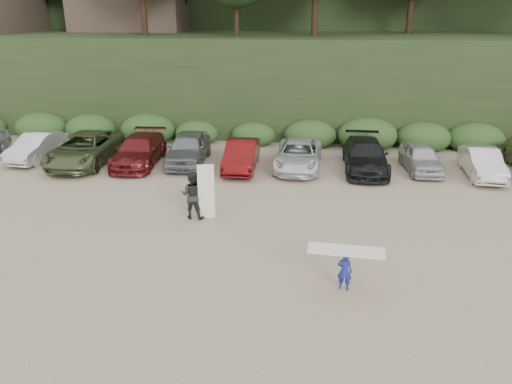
# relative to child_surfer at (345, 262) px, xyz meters

# --- Properties ---
(ground) EXTENTS (120.00, 120.00, 0.00)m
(ground) POSITION_rel_child_surfer_xyz_m (-2.52, 1.39, -0.90)
(ground) COLOR tan
(ground) RESTS_ON ground
(parked_cars) EXTENTS (34.05, 6.22, 1.63)m
(parked_cars) POSITION_rel_child_surfer_xyz_m (-2.65, 11.43, -0.14)
(parked_cars) COLOR #A0A0A4
(parked_cars) RESTS_ON ground
(child_surfer) EXTENTS (2.24, 0.79, 1.32)m
(child_surfer) POSITION_rel_child_surfer_xyz_m (0.00, 0.00, 0.00)
(child_surfer) COLOR navy
(child_surfer) RESTS_ON ground
(adult_surfer) EXTENTS (1.41, 0.83, 2.27)m
(adult_surfer) POSITION_rel_child_surfer_xyz_m (-5.55, 4.69, 0.08)
(adult_surfer) COLOR black
(adult_surfer) RESTS_ON ground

